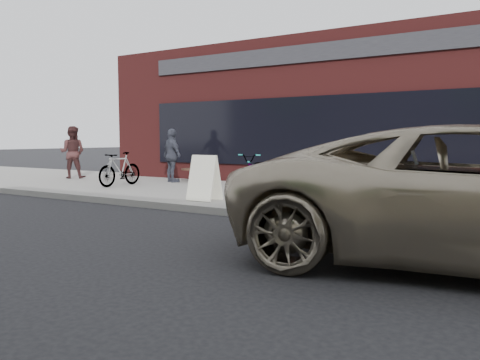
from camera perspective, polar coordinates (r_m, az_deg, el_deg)
ground at (r=5.37m, az=-15.65°, el=-11.28°), size 120.00×120.00×0.00m
near_sidewalk at (r=11.25m, az=11.31°, el=-2.29°), size 44.00×6.00×0.15m
storefront at (r=18.43m, az=12.99°, el=7.26°), size 14.00×10.07×4.50m
motorcycle at (r=6.58m, az=13.96°, el=-3.04°), size 2.13×0.91×1.35m
bicycle_front at (r=12.86m, az=1.87°, el=1.15°), size 0.92×1.87×0.94m
bicycle_rear at (r=13.76m, az=-14.43°, el=1.30°), size 0.47×1.61×0.96m
sandwich_sign at (r=10.24m, az=-4.33°, el=0.28°), size 0.65×0.60×0.99m
cafe_table at (r=14.64m, az=-5.74°, el=1.27°), size 0.74×0.74×0.42m
cafe_patron_left at (r=16.91m, az=-19.75°, el=3.19°), size 1.09×1.02×1.77m
cafe_patron_right at (r=14.61m, az=-8.28°, el=2.97°), size 1.05×0.76×1.66m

